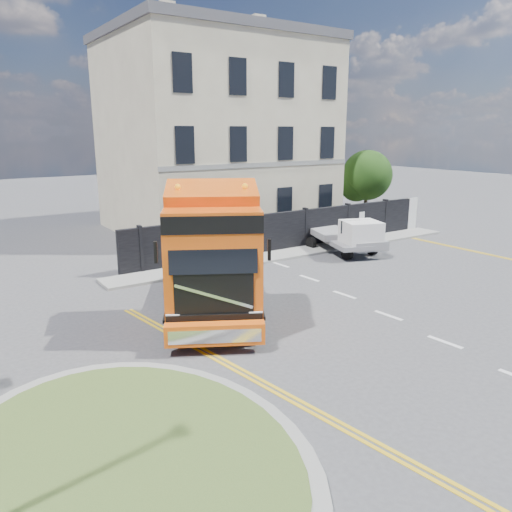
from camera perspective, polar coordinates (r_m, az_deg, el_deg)
ground at (r=15.58m, az=6.44°, el=-8.49°), size 120.00×120.00×0.00m
traffic_island at (r=10.16m, az=-14.96°, el=-21.83°), size 6.80×6.80×0.17m
hoarding_fence at (r=25.99m, az=4.84°, el=3.04°), size 18.80×0.25×2.00m
georgian_building at (r=31.44m, az=-4.55°, el=13.71°), size 12.30×10.30×12.80m
tree at (r=33.21m, az=12.29°, el=8.75°), size 3.20×3.20×4.80m
pavement_far at (r=25.16m, az=5.09°, el=0.48°), size 20.00×1.60×0.12m
truck at (r=15.65m, az=-4.92°, el=-0.80°), size 5.83×7.68×4.36m
flatbed_pickup at (r=24.88m, az=11.03°, el=2.23°), size 2.96×4.65×1.78m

